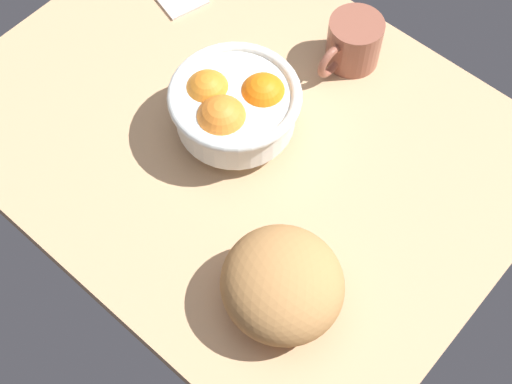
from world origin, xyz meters
The scene contains 4 objects.
ground_plane centered at (0.00, 0.00, -1.50)cm, with size 83.57×64.17×3.00cm, color tan.
fruit_bowl centered at (0.88, 0.58, 6.02)cm, with size 19.06×19.06×10.66cm.
bread_loaf centered at (-21.65, 16.20, 5.16)cm, with size 16.14×15.60×10.31cm, color #B78048.
mug centered at (-3.76, -21.83, 4.00)cm, with size 8.49×12.54×8.00cm.
Camera 1 is at (-41.91, 44.30, 89.65)cm, focal length 50.74 mm.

